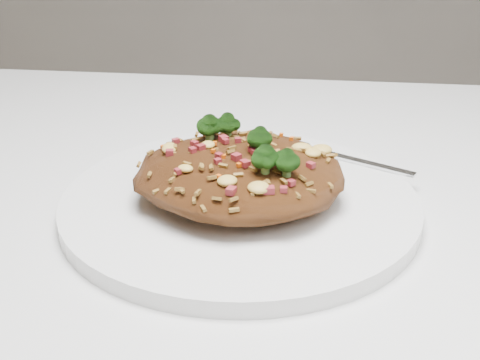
% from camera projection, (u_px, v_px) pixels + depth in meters
% --- Properties ---
extents(dining_table, '(1.20, 0.80, 0.75)m').
position_uv_depth(dining_table, '(328.00, 314.00, 0.58)').
color(dining_table, silver).
rests_on(dining_table, ground).
extents(plate, '(0.30, 0.30, 0.01)m').
position_uv_depth(plate, '(240.00, 204.00, 0.56)').
color(plate, white).
rests_on(plate, dining_table).
extents(fried_rice, '(0.17, 0.16, 0.06)m').
position_uv_depth(fried_rice, '(240.00, 165.00, 0.55)').
color(fried_rice, brown).
rests_on(fried_rice, plate).
extents(fork, '(0.15, 0.09, 0.00)m').
position_uv_depth(fork, '(341.00, 157.00, 0.63)').
color(fork, silver).
rests_on(fork, plate).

